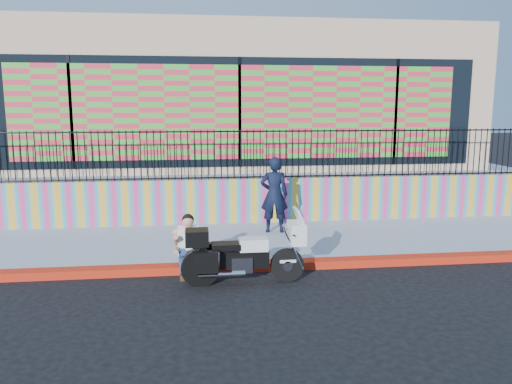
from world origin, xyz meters
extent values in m
plane|color=black|center=(0.00, 0.00, 0.00)|extent=(90.00, 90.00, 0.00)
cube|color=#A4220B|center=(0.00, 0.00, 0.07)|extent=(16.00, 0.30, 0.15)
cube|color=gray|center=(0.00, 1.65, 0.07)|extent=(16.00, 3.00, 0.15)
cube|color=#D5387D|center=(0.00, 3.25, 0.70)|extent=(16.00, 0.20, 1.10)
cube|color=gray|center=(0.00, 8.35, 0.62)|extent=(16.00, 10.00, 1.25)
cube|color=tan|center=(0.00, 8.15, 3.25)|extent=(14.00, 8.00, 4.00)
cube|color=black|center=(0.00, 4.13, 2.85)|extent=(12.60, 0.04, 2.80)
cube|color=#DA3045|center=(0.00, 4.10, 2.85)|extent=(11.48, 0.02, 2.40)
cylinder|color=black|center=(0.38, -0.68, 0.29)|extent=(0.58, 0.12, 0.58)
cylinder|color=black|center=(-1.12, -0.68, 0.29)|extent=(0.58, 0.12, 0.58)
cube|color=black|center=(-0.37, -0.68, 0.44)|extent=(0.84, 0.25, 0.30)
cube|color=silver|center=(-0.41, -0.68, 0.35)|extent=(0.35, 0.30, 0.27)
cube|color=silver|center=(-0.21, -0.68, 0.69)|extent=(0.49, 0.28, 0.21)
cube|color=black|center=(-0.68, -0.68, 0.67)|extent=(0.49, 0.30, 0.11)
cube|color=silver|center=(0.54, -0.68, 0.87)|extent=(0.27, 0.46, 0.37)
cube|color=silver|center=(0.58, -0.68, 1.15)|extent=(0.16, 0.41, 0.30)
cube|color=black|center=(-1.16, -0.68, 0.84)|extent=(0.39, 0.37, 0.27)
cube|color=black|center=(-1.03, -0.95, 0.49)|extent=(0.42, 0.16, 0.35)
cube|color=black|center=(-1.03, -0.42, 0.49)|extent=(0.42, 0.16, 0.35)
cube|color=silver|center=(0.38, -0.68, 0.38)|extent=(0.28, 0.14, 0.05)
imported|color=black|center=(0.61, 2.20, 1.02)|extent=(0.67, 0.48, 1.74)
cube|color=navy|center=(-1.32, 0.10, 0.24)|extent=(0.36, 0.28, 0.18)
cube|color=white|center=(-1.32, 0.06, 0.59)|extent=(0.38, 0.27, 0.54)
sphere|color=tan|center=(-1.32, 0.02, 0.95)|extent=(0.21, 0.21, 0.21)
cube|color=#472814|center=(-1.42, -0.34, 0.05)|extent=(0.11, 0.26, 0.10)
cube|color=#472814|center=(-1.22, -0.34, 0.05)|extent=(0.11, 0.26, 0.10)
camera|label=1|loc=(-1.17, -8.86, 3.01)|focal=35.00mm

